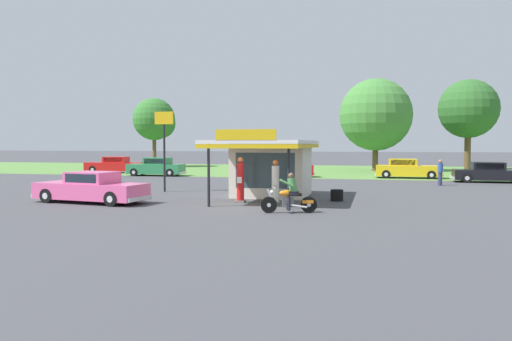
% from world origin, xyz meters
% --- Properties ---
extents(ground_plane, '(300.00, 300.00, 0.00)m').
position_xyz_m(ground_plane, '(0.00, 0.00, 0.00)').
color(ground_plane, '#424247').
extents(grass_verge_strip, '(120.00, 24.00, 0.01)m').
position_xyz_m(grass_verge_strip, '(0.00, 30.00, 0.00)').
color(grass_verge_strip, '#56843D').
rests_on(grass_verge_strip, ground).
extents(service_station_kiosk, '(4.38, 7.46, 3.31)m').
position_xyz_m(service_station_kiosk, '(0.37, 4.31, 1.68)').
color(service_station_kiosk, silver).
rests_on(service_station_kiosk, ground).
extents(gas_pump_nearside, '(0.44, 0.44, 2.10)m').
position_xyz_m(gas_pump_nearside, '(-0.46, 1.51, 0.96)').
color(gas_pump_nearside, slate).
rests_on(gas_pump_nearside, ground).
extents(gas_pump_offside, '(0.44, 0.44, 1.99)m').
position_xyz_m(gas_pump_offside, '(1.19, 1.51, 0.91)').
color(gas_pump_offside, slate).
rests_on(gas_pump_offside, ground).
extents(motorcycle_with_rider, '(2.16, 0.86, 1.58)m').
position_xyz_m(motorcycle_with_rider, '(2.35, -1.40, 0.65)').
color(motorcycle_with_rider, black).
rests_on(motorcycle_with_rider, ground).
extents(featured_classic_sedan, '(5.66, 2.55, 1.43)m').
position_xyz_m(featured_classic_sedan, '(-7.13, -0.17, 0.65)').
color(featured_classic_sedan, '#E55993').
rests_on(featured_classic_sedan, ground).
extents(parked_car_back_row_right, '(4.93, 2.12, 1.53)m').
position_xyz_m(parked_car_back_row_right, '(-12.47, 18.41, 0.71)').
color(parked_car_back_row_right, '#2D844C').
rests_on(parked_car_back_row_right, ground).
extents(parked_car_second_row_spare, '(5.20, 2.08, 1.42)m').
position_xyz_m(parked_car_second_row_spare, '(13.44, 17.20, 0.65)').
color(parked_car_second_row_spare, black).
rests_on(parked_car_second_row_spare, ground).
extents(parked_car_back_row_centre, '(5.07, 2.93, 1.62)m').
position_xyz_m(parked_car_back_row_centre, '(-1.64, 19.27, 0.74)').
color(parked_car_back_row_centre, red).
rests_on(parked_car_back_row_centre, ground).
extents(parked_car_back_row_centre_right, '(5.67, 2.42, 1.50)m').
position_xyz_m(parked_car_back_row_centre_right, '(-18.11, 21.60, 0.69)').
color(parked_car_back_row_centre_right, red).
rests_on(parked_car_back_row_centre_right, ground).
extents(parked_car_back_row_far_left, '(5.17, 2.08, 1.52)m').
position_xyz_m(parked_car_back_row_far_left, '(8.03, 20.36, 0.70)').
color(parked_car_back_row_far_left, gold).
rests_on(parked_car_back_row_far_left, ground).
extents(bystander_admiring_sedan, '(0.34, 0.34, 1.57)m').
position_xyz_m(bystander_admiring_sedan, '(-1.81, 9.01, 0.83)').
color(bystander_admiring_sedan, '#2D3351').
rests_on(bystander_admiring_sedan, ground).
extents(bystander_standing_back_lot, '(0.34, 0.34, 1.69)m').
position_xyz_m(bystander_standing_back_lot, '(9.69, 13.57, 0.89)').
color(bystander_standing_back_lot, '#2D3351').
rests_on(bystander_standing_back_lot, ground).
extents(tree_oak_centre, '(6.04, 6.04, 9.33)m').
position_xyz_m(tree_oak_centre, '(14.84, 34.67, 6.28)').
color(tree_oak_centre, brown).
rests_on(tree_oak_centre, ground).
extents(tree_oak_far_right, '(4.93, 4.93, 8.05)m').
position_xyz_m(tree_oak_far_right, '(-19.57, 33.78, 5.44)').
color(tree_oak_far_right, brown).
rests_on(tree_oak_far_right, ground).
extents(tree_oak_left, '(7.16, 7.16, 9.17)m').
position_xyz_m(tree_oak_left, '(5.68, 30.40, 5.45)').
color(tree_oak_left, brown).
rests_on(tree_oak_left, ground).
extents(roadside_pole_sign, '(1.10, 0.12, 4.51)m').
position_xyz_m(roadside_pole_sign, '(-5.98, 5.47, 3.10)').
color(roadside_pole_sign, black).
rests_on(roadside_pole_sign, ground).
extents(spare_tire_stack, '(0.60, 0.60, 0.54)m').
position_xyz_m(spare_tire_stack, '(3.83, 3.16, 0.27)').
color(spare_tire_stack, black).
rests_on(spare_tire_stack, ground).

